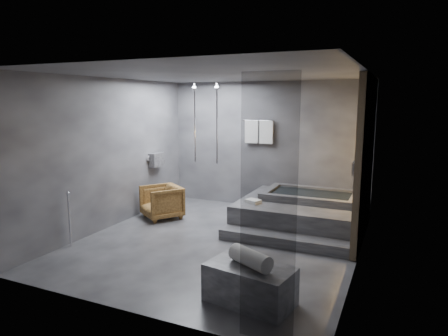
% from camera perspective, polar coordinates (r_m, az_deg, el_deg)
% --- Properties ---
extents(room, '(5.00, 5.04, 2.82)m').
position_cam_1_polar(room, '(6.62, 3.24, 3.92)').
color(room, '#2B2B2D').
rests_on(room, ground).
extents(tub_deck, '(2.20, 2.00, 0.50)m').
position_cam_1_polar(tub_deck, '(7.85, 10.83, -6.34)').
color(tub_deck, '#303032').
rests_on(tub_deck, ground).
extents(tub_step, '(2.20, 0.36, 0.18)m').
position_cam_1_polar(tub_step, '(6.81, 8.42, -10.20)').
color(tub_step, '#303032').
rests_on(tub_step, ground).
extents(concrete_bench, '(1.11, 0.73, 0.46)m').
position_cam_1_polar(concrete_bench, '(4.95, 3.70, -16.25)').
color(concrete_bench, '#38383B').
rests_on(concrete_bench, ground).
extents(driftwood_chair, '(1.01, 1.02, 0.67)m').
position_cam_1_polar(driftwood_chair, '(8.29, -8.90, -4.82)').
color(driftwood_chair, '#442A11').
rests_on(driftwood_chair, ground).
extents(rolled_towel, '(0.60, 0.45, 0.21)m').
position_cam_1_polar(rolled_towel, '(4.80, 3.79, -12.73)').
color(rolled_towel, silver).
rests_on(rolled_towel, concrete_bench).
extents(deck_towel, '(0.32, 0.28, 0.07)m').
position_cam_1_polar(deck_towel, '(7.46, 4.18, -4.78)').
color(deck_towel, silver).
rests_on(deck_towel, tub_deck).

